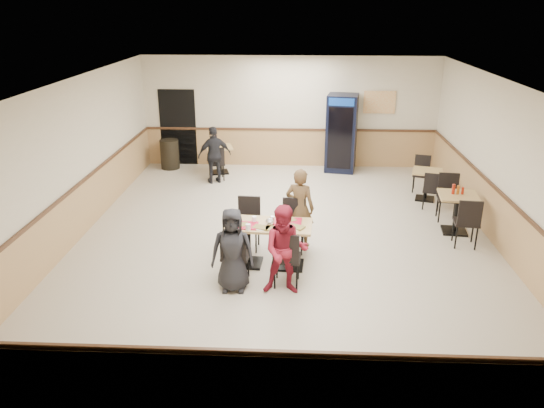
# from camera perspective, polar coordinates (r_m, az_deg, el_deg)

# --- Properties ---
(ground) EXTENTS (10.00, 10.00, 0.00)m
(ground) POSITION_cam_1_polar(r_m,az_deg,el_deg) (10.32, 1.36, -3.78)
(ground) COLOR beige
(ground) RESTS_ON ground
(room_shell) EXTENTS (10.00, 10.00, 10.00)m
(room_shell) POSITION_cam_1_polar(r_m,az_deg,el_deg) (12.59, 9.80, 3.35)
(room_shell) COLOR silver
(room_shell) RESTS_ON ground
(main_table) EXTENTS (1.50, 0.82, 0.78)m
(main_table) POSITION_cam_1_polar(r_m,az_deg,el_deg) (9.12, -0.33, -3.67)
(main_table) COLOR black
(main_table) RESTS_ON ground
(main_chairs) EXTENTS (1.40, 1.79, 0.99)m
(main_chairs) POSITION_cam_1_polar(r_m,az_deg,el_deg) (9.13, -0.65, -3.80)
(main_chairs) COLOR black
(main_chairs) RESTS_ON ground
(diner_woman_left) EXTENTS (0.69, 0.46, 1.38)m
(diner_woman_left) POSITION_cam_1_polar(r_m,az_deg,el_deg) (8.32, -4.27, -4.97)
(diner_woman_left) COLOR black
(diner_woman_left) RESTS_ON ground
(diner_woman_right) EXTENTS (0.71, 0.55, 1.46)m
(diner_woman_right) POSITION_cam_1_polar(r_m,az_deg,el_deg) (8.20, 1.47, -5.01)
(diner_woman_right) COLOR maroon
(diner_woman_right) RESTS_ON ground
(diner_man_opposite) EXTENTS (0.63, 0.51, 1.51)m
(diner_man_opposite) POSITION_cam_1_polar(r_m,az_deg,el_deg) (9.80, 3.00, -0.41)
(diner_man_opposite) COLOR brown
(diner_man_opposite) RESTS_ON ground
(lone_diner) EXTENTS (0.92, 0.66, 1.44)m
(lone_diner) POSITION_cam_1_polar(r_m,az_deg,el_deg) (13.41, -6.20, 5.26)
(lone_diner) COLOR black
(lone_diner) RESTS_ON ground
(tabletop_clutter) EXTENTS (1.29, 0.62, 0.12)m
(tabletop_clutter) POSITION_cam_1_polar(r_m,az_deg,el_deg) (8.96, -0.74, -2.12)
(tabletop_clutter) COLOR #BA0C2B
(tabletop_clutter) RESTS_ON main_table
(side_table_near) EXTENTS (0.82, 0.82, 0.79)m
(side_table_near) POSITION_cam_1_polar(r_m,az_deg,el_deg) (11.05, 19.28, -0.35)
(side_table_near) COLOR black
(side_table_near) RESTS_ON ground
(side_table_near_chair_south) EXTENTS (0.51, 0.51, 1.00)m
(side_table_near_chair_south) POSITION_cam_1_polar(r_m,az_deg,el_deg) (10.50, 20.17, -1.72)
(side_table_near_chair_south) COLOR black
(side_table_near_chair_south) RESTS_ON ground
(side_table_near_chair_north) EXTENTS (0.51, 0.51, 1.00)m
(side_table_near_chair_north) POSITION_cam_1_polar(r_m,az_deg,el_deg) (11.63, 18.45, 0.66)
(side_table_near_chair_north) COLOR black
(side_table_near_chair_north) RESTS_ON ground
(side_table_far) EXTENTS (0.80, 0.80, 0.70)m
(side_table_far) POSITION_cam_1_polar(r_m,az_deg,el_deg) (12.72, 16.29, 2.46)
(side_table_far) COLOR black
(side_table_far) RESTS_ON ground
(side_table_far_chair_south) EXTENTS (0.51, 0.51, 0.89)m
(side_table_far_chair_south) POSITION_cam_1_polar(r_m,az_deg,el_deg) (12.22, 16.85, 1.53)
(side_table_far_chair_south) COLOR black
(side_table_far_chair_south) RESTS_ON ground
(side_table_far_chair_north) EXTENTS (0.51, 0.51, 0.89)m
(side_table_far_chair_north) POSITION_cam_1_polar(r_m,az_deg,el_deg) (13.25, 15.76, 3.14)
(side_table_far_chair_north) COLOR black
(side_table_far_chair_north) RESTS_ON ground
(condiment_caddy) EXTENTS (0.23, 0.06, 0.20)m
(condiment_caddy) POSITION_cam_1_polar(r_m,az_deg,el_deg) (10.97, 19.28, 1.46)
(condiment_caddy) COLOR #A71E0B
(condiment_caddy) RESTS_ON side_table_near
(back_table) EXTENTS (0.83, 0.83, 0.72)m
(back_table) POSITION_cam_1_polar(r_m,az_deg,el_deg) (14.26, -5.67, 5.22)
(back_table) COLOR black
(back_table) RESTS_ON ground
(back_table_chair_lone) EXTENTS (0.52, 0.52, 0.92)m
(back_table_chair_lone) POSITION_cam_1_polar(r_m,az_deg,el_deg) (13.71, -6.01, 4.47)
(back_table_chair_lone) COLOR black
(back_table_chair_lone) RESTS_ON ground
(pepsi_cooler) EXTENTS (0.90, 0.90, 2.06)m
(pepsi_cooler) POSITION_cam_1_polar(r_m,az_deg,el_deg) (14.40, 7.48, 7.56)
(pepsi_cooler) COLOR black
(pepsi_cooler) RESTS_ON ground
(trash_bin) EXTENTS (0.51, 0.51, 0.80)m
(trash_bin) POSITION_cam_1_polar(r_m,az_deg,el_deg) (14.88, -10.94, 5.28)
(trash_bin) COLOR black
(trash_bin) RESTS_ON ground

